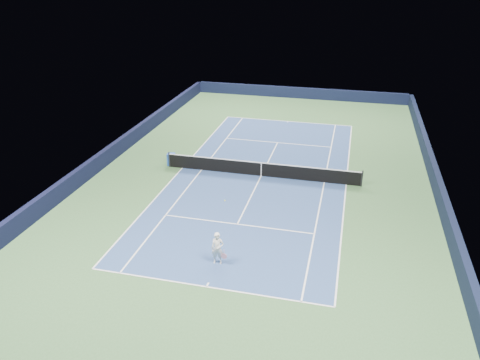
# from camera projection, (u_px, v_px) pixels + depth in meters

# --- Properties ---
(ground) EXTENTS (40.00, 40.00, 0.00)m
(ground) POSITION_uv_depth(u_px,v_px,m) (261.00, 176.00, 30.71)
(ground) COLOR #355C32
(ground) RESTS_ON ground
(wall_far) EXTENTS (22.00, 0.35, 1.10)m
(wall_far) POSITION_uv_depth(u_px,v_px,m) (300.00, 93.00, 47.90)
(wall_far) COLOR black
(wall_far) RESTS_ON ground
(wall_right) EXTENTS (0.35, 40.00, 1.10)m
(wall_right) POSITION_uv_depth(u_px,v_px,m) (437.00, 186.00, 28.13)
(wall_right) COLOR black
(wall_right) RESTS_ON ground
(wall_left) EXTENTS (0.35, 40.00, 1.10)m
(wall_left) POSITION_uv_depth(u_px,v_px,m) (110.00, 154.00, 32.82)
(wall_left) COLOR black
(wall_left) RESTS_ON ground
(court_surface) EXTENTS (10.97, 23.77, 0.01)m
(court_surface) POSITION_uv_depth(u_px,v_px,m) (261.00, 176.00, 30.71)
(court_surface) COLOR navy
(court_surface) RESTS_ON ground
(baseline_far) EXTENTS (10.97, 0.08, 0.00)m
(baseline_far) POSITION_uv_depth(u_px,v_px,m) (288.00, 121.00, 41.15)
(baseline_far) COLOR white
(baseline_far) RESTS_ON ground
(baseline_near) EXTENTS (10.97, 0.08, 0.00)m
(baseline_near) POSITION_uv_depth(u_px,v_px,m) (206.00, 287.00, 20.26)
(baseline_near) COLOR white
(baseline_near) RESTS_ON ground
(sideline_doubles_right) EXTENTS (0.08, 23.77, 0.00)m
(sideline_doubles_right) POSITION_uv_depth(u_px,v_px,m) (346.00, 185.00, 29.52)
(sideline_doubles_right) COLOR white
(sideline_doubles_right) RESTS_ON ground
(sideline_doubles_left) EXTENTS (0.08, 23.77, 0.00)m
(sideline_doubles_left) POSITION_uv_depth(u_px,v_px,m) (182.00, 168.00, 31.89)
(sideline_doubles_left) COLOR white
(sideline_doubles_left) RESTS_ON ground
(sideline_singles_right) EXTENTS (0.08, 23.77, 0.00)m
(sideline_singles_right) POSITION_uv_depth(u_px,v_px,m) (324.00, 182.00, 29.81)
(sideline_singles_right) COLOR white
(sideline_singles_right) RESTS_ON ground
(sideline_singles_left) EXTENTS (0.08, 23.77, 0.00)m
(sideline_singles_left) POSITION_uv_depth(u_px,v_px,m) (202.00, 170.00, 31.60)
(sideline_singles_left) COLOR white
(sideline_singles_left) RESTS_ON ground
(service_line_far) EXTENTS (8.23, 0.08, 0.00)m
(service_line_far) POSITION_uv_depth(u_px,v_px,m) (278.00, 143.00, 36.33)
(service_line_far) COLOR white
(service_line_far) RESTS_ON ground
(service_line_near) EXTENTS (8.23, 0.08, 0.00)m
(service_line_near) POSITION_uv_depth(u_px,v_px,m) (237.00, 224.00, 25.08)
(service_line_near) COLOR white
(service_line_near) RESTS_ON ground
(center_service_line) EXTENTS (0.08, 12.80, 0.00)m
(center_service_line) POSITION_uv_depth(u_px,v_px,m) (261.00, 176.00, 30.70)
(center_service_line) COLOR white
(center_service_line) RESTS_ON ground
(center_mark_far) EXTENTS (0.08, 0.30, 0.00)m
(center_mark_far) POSITION_uv_depth(u_px,v_px,m) (288.00, 122.00, 41.02)
(center_mark_far) COLOR white
(center_mark_far) RESTS_ON ground
(center_mark_near) EXTENTS (0.08, 0.30, 0.00)m
(center_mark_near) POSITION_uv_depth(u_px,v_px,m) (208.00, 285.00, 20.39)
(center_mark_near) COLOR white
(center_mark_near) RESTS_ON ground
(tennis_net) EXTENTS (12.90, 0.10, 1.07)m
(tennis_net) POSITION_uv_depth(u_px,v_px,m) (261.00, 169.00, 30.49)
(tennis_net) COLOR black
(tennis_net) RESTS_ON ground
(sponsor_cube) EXTENTS (0.59, 0.54, 0.84)m
(sponsor_cube) POSITION_uv_depth(u_px,v_px,m) (171.00, 159.00, 32.20)
(sponsor_cube) COLOR #1D48B2
(sponsor_cube) RESTS_ON ground
(tennis_player) EXTENTS (0.78, 1.26, 2.82)m
(tennis_player) POSITION_uv_depth(u_px,v_px,m) (218.00, 248.00, 21.54)
(tennis_player) COLOR white
(tennis_player) RESTS_ON ground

